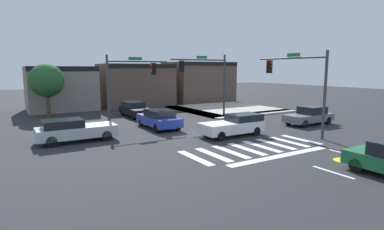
{
  "coord_description": "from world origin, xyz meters",
  "views": [
    {
      "loc": [
        -12.06,
        -17.53,
        4.47
      ],
      "look_at": [
        -1.22,
        0.32,
        1.37
      ],
      "focal_mm": 29.31,
      "sensor_mm": 36.0,
      "label": 1
    }
  ],
  "objects_px": {
    "traffic_signal_northeast": "(206,74)",
    "roadside_tree": "(47,81)",
    "car_black": "(135,109)",
    "traffic_signal_southeast": "(297,77)",
    "car_silver": "(74,130)",
    "car_white": "(234,125)",
    "car_blue": "(159,119)",
    "traffic_signal_northwest": "(130,77)",
    "car_gray": "(309,116)"
  },
  "relations": [
    {
      "from": "traffic_signal_northwest",
      "to": "traffic_signal_southeast",
      "type": "bearing_deg",
      "value": -45.75
    },
    {
      "from": "traffic_signal_northeast",
      "to": "car_black",
      "type": "bearing_deg",
      "value": -39.0
    },
    {
      "from": "car_gray",
      "to": "car_blue",
      "type": "relative_size",
      "value": 1.0
    },
    {
      "from": "traffic_signal_southeast",
      "to": "car_blue",
      "type": "height_order",
      "value": "traffic_signal_southeast"
    },
    {
      "from": "car_white",
      "to": "roadside_tree",
      "type": "relative_size",
      "value": 0.88
    },
    {
      "from": "car_blue",
      "to": "car_silver",
      "type": "bearing_deg",
      "value": -78.55
    },
    {
      "from": "traffic_signal_southeast",
      "to": "roadside_tree",
      "type": "xyz_separation_m",
      "value": [
        -13.7,
        16.93,
        -0.55
      ]
    },
    {
      "from": "traffic_signal_northeast",
      "to": "car_white",
      "type": "xyz_separation_m",
      "value": [
        -2.51,
        -7.2,
        -3.24
      ]
    },
    {
      "from": "traffic_signal_northeast",
      "to": "car_blue",
      "type": "relative_size",
      "value": 1.35
    },
    {
      "from": "traffic_signal_southeast",
      "to": "car_silver",
      "type": "height_order",
      "value": "traffic_signal_southeast"
    },
    {
      "from": "car_white",
      "to": "roadside_tree",
      "type": "bearing_deg",
      "value": -57.91
    },
    {
      "from": "car_white",
      "to": "car_black",
      "type": "xyz_separation_m",
      "value": [
        -2.63,
        11.37,
        -0.01
      ]
    },
    {
      "from": "traffic_signal_northwest",
      "to": "traffic_signal_northeast",
      "type": "height_order",
      "value": "traffic_signal_northeast"
    },
    {
      "from": "car_gray",
      "to": "roadside_tree",
      "type": "bearing_deg",
      "value": -40.8
    },
    {
      "from": "traffic_signal_northeast",
      "to": "car_black",
      "type": "height_order",
      "value": "traffic_signal_northeast"
    },
    {
      "from": "car_blue",
      "to": "car_gray",
      "type": "bearing_deg",
      "value": 66.64
    },
    {
      "from": "car_gray",
      "to": "traffic_signal_northwest",
      "type": "bearing_deg",
      "value": -29.59
    },
    {
      "from": "car_white",
      "to": "car_silver",
      "type": "distance_m",
      "value": 10.27
    },
    {
      "from": "traffic_signal_northeast",
      "to": "roadside_tree",
      "type": "height_order",
      "value": "traffic_signal_northeast"
    },
    {
      "from": "car_silver",
      "to": "car_blue",
      "type": "relative_size",
      "value": 1.1
    },
    {
      "from": "traffic_signal_southeast",
      "to": "car_black",
      "type": "bearing_deg",
      "value": 27.41
    },
    {
      "from": "traffic_signal_southeast",
      "to": "car_silver",
      "type": "xyz_separation_m",
      "value": [
        -13.67,
        5.32,
        -3.19
      ]
    },
    {
      "from": "roadside_tree",
      "to": "traffic_signal_southeast",
      "type": "bearing_deg",
      "value": -51.01
    },
    {
      "from": "roadside_tree",
      "to": "car_black",
      "type": "bearing_deg",
      "value": -29.57
    },
    {
      "from": "traffic_signal_northeast",
      "to": "car_black",
      "type": "relative_size",
      "value": 1.34
    },
    {
      "from": "car_blue",
      "to": "roadside_tree",
      "type": "relative_size",
      "value": 0.86
    },
    {
      "from": "traffic_signal_southeast",
      "to": "traffic_signal_northeast",
      "type": "height_order",
      "value": "traffic_signal_northeast"
    },
    {
      "from": "traffic_signal_northeast",
      "to": "car_gray",
      "type": "xyz_separation_m",
      "value": [
        5.39,
        -6.99,
        -3.25
      ]
    },
    {
      "from": "car_white",
      "to": "car_black",
      "type": "bearing_deg",
      "value": -76.97
    },
    {
      "from": "traffic_signal_southeast",
      "to": "car_black",
      "type": "xyz_separation_m",
      "value": [
        -6.72,
        12.97,
        -3.21
      ]
    },
    {
      "from": "traffic_signal_southeast",
      "to": "traffic_signal_northeast",
      "type": "relative_size",
      "value": 1.03
    },
    {
      "from": "traffic_signal_southeast",
      "to": "car_silver",
      "type": "relative_size",
      "value": 1.27
    },
    {
      "from": "car_white",
      "to": "traffic_signal_southeast",
      "type": "bearing_deg",
      "value": 158.63
    },
    {
      "from": "car_black",
      "to": "roadside_tree",
      "type": "relative_size",
      "value": 0.87
    },
    {
      "from": "car_white",
      "to": "car_blue",
      "type": "xyz_separation_m",
      "value": [
        -3.21,
        5.01,
        0.01
      ]
    },
    {
      "from": "traffic_signal_northeast",
      "to": "roadside_tree",
      "type": "distance_m",
      "value": 14.6
    },
    {
      "from": "traffic_signal_northwest",
      "to": "traffic_signal_northeast",
      "type": "bearing_deg",
      "value": -0.73
    },
    {
      "from": "car_silver",
      "to": "car_blue",
      "type": "xyz_separation_m",
      "value": [
        6.37,
        1.29,
        -0.0
      ]
    },
    {
      "from": "car_gray",
      "to": "traffic_signal_southeast",
      "type": "bearing_deg",
      "value": 25.5
    },
    {
      "from": "car_silver",
      "to": "car_blue",
      "type": "distance_m",
      "value": 6.5
    },
    {
      "from": "car_gray",
      "to": "car_silver",
      "type": "distance_m",
      "value": 17.82
    },
    {
      "from": "car_blue",
      "to": "car_white",
      "type": "bearing_deg",
      "value": 32.62
    },
    {
      "from": "car_silver",
      "to": "car_black",
      "type": "bearing_deg",
      "value": 47.76
    },
    {
      "from": "roadside_tree",
      "to": "traffic_signal_northeast",
      "type": "bearing_deg",
      "value": -33.83
    },
    {
      "from": "car_white",
      "to": "car_blue",
      "type": "bearing_deg",
      "value": -57.38
    },
    {
      "from": "traffic_signal_southeast",
      "to": "car_black",
      "type": "distance_m",
      "value": 14.96
    },
    {
      "from": "car_black",
      "to": "car_white",
      "type": "bearing_deg",
      "value": 13.03
    },
    {
      "from": "car_gray",
      "to": "car_blue",
      "type": "bearing_deg",
      "value": -23.36
    },
    {
      "from": "car_white",
      "to": "car_gray",
      "type": "xyz_separation_m",
      "value": [
        7.9,
        0.21,
        -0.01
      ]
    },
    {
      "from": "traffic_signal_northwest",
      "to": "car_blue",
      "type": "bearing_deg",
      "value": -59.14
    }
  ]
}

